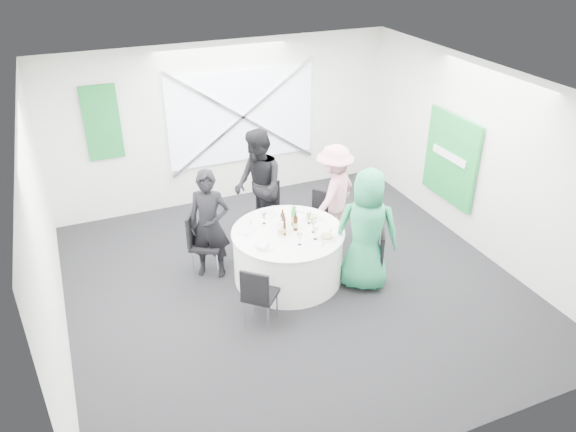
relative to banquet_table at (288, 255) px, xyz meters
name	(u,v)px	position (x,y,z in m)	size (l,w,h in m)	color
floor	(294,285)	(0.00, -0.20, -0.38)	(6.00, 6.00, 0.00)	black
ceiling	(295,88)	(0.00, -0.20, 2.42)	(6.00, 6.00, 0.00)	white
wall_back	(225,123)	(0.00, 2.80, 1.02)	(6.00, 6.00, 0.00)	silver
wall_front	(433,341)	(0.00, -3.20, 1.02)	(6.00, 6.00, 0.00)	silver
wall_left	(45,243)	(-3.00, -0.20, 1.02)	(6.00, 6.00, 0.00)	silver
wall_right	(481,160)	(3.00, -0.20, 1.02)	(6.00, 6.00, 0.00)	silver
window_panel	(242,116)	(0.30, 2.76, 1.12)	(2.60, 0.03, 1.60)	white
window_brace_a	(243,117)	(0.30, 2.72, 1.12)	(0.05, 0.05, 3.16)	silver
window_brace_b	(243,117)	(0.30, 2.72, 1.12)	(0.05, 0.05, 3.16)	silver
green_banner	(102,123)	(-2.00, 2.75, 1.32)	(0.55, 0.04, 1.20)	#14662C
green_sign	(451,159)	(2.94, 0.40, 0.82)	(0.05, 1.20, 1.40)	#1A9038
banquet_table	(288,255)	(0.00, 0.00, 0.00)	(1.56, 1.56, 0.76)	silver
chair_back	(269,206)	(0.20, 1.23, 0.14)	(0.46, 0.47, 0.89)	black
chair_back_left	(201,238)	(-1.08, 0.62, 0.17)	(0.59, 0.59, 0.94)	black
chair_back_right	(320,215)	(0.81, 0.66, 0.13)	(0.56, 0.55, 0.87)	black
chair_front_right	(374,254)	(1.03, -0.59, 0.10)	(0.51, 0.51, 0.82)	black
chair_front_left	(258,293)	(-0.75, -0.83, 0.12)	(0.55, 0.55, 0.86)	black
person_man_back_left	(209,225)	(-0.96, 0.52, 0.42)	(0.59, 0.38, 1.61)	black
person_man_back	(258,186)	(0.02, 1.24, 0.51)	(0.87, 0.48, 1.79)	black
person_woman_pink	(334,194)	(1.06, 0.71, 0.42)	(1.03, 0.48, 1.59)	pink
person_woman_green	(367,230)	(0.90, -0.56, 0.49)	(0.85, 0.55, 1.74)	#268B5C
plate_back	(268,214)	(-0.08, 0.55, 0.39)	(0.27, 0.27, 0.01)	silver
plate_back_left	(246,230)	(-0.52, 0.24, 0.39)	(0.25, 0.25, 0.01)	silver
plate_back_right	(312,217)	(0.45, 0.21, 0.40)	(0.24, 0.24, 0.04)	silver
plate_front_right	(327,237)	(0.41, -0.37, 0.40)	(0.24, 0.24, 0.04)	silver
plate_front_left	(265,246)	(-0.43, -0.26, 0.39)	(0.25, 0.25, 0.01)	silver
napkin	(263,246)	(-0.47, -0.28, 0.42)	(0.16, 0.11, 0.05)	silver
beer_bottle_a	(284,225)	(-0.06, 0.01, 0.49)	(0.06, 0.06, 0.28)	#3C1E0B
beer_bottle_b	(283,220)	(-0.02, 0.14, 0.49)	(0.06, 0.06, 0.27)	#3C1E0B
beer_bottle_c	(296,224)	(0.11, -0.01, 0.48)	(0.06, 0.06, 0.26)	#3C1E0B
beer_bottle_d	(284,229)	(-0.09, -0.06, 0.47)	(0.06, 0.06, 0.25)	#3C1E0B
green_water_bottle	(294,218)	(0.14, 0.12, 0.50)	(0.08, 0.08, 0.31)	green
clear_water_bottle	(280,230)	(-0.15, -0.10, 0.50)	(0.08, 0.08, 0.30)	white
wine_glass_a	(309,216)	(0.35, 0.09, 0.50)	(0.07, 0.07, 0.17)	white
wine_glass_b	(294,210)	(0.23, 0.32, 0.50)	(0.07, 0.07, 0.17)	white
wine_glass_c	(264,216)	(-0.23, 0.33, 0.50)	(0.07, 0.07, 0.17)	white
wine_glass_d	(316,231)	(0.26, -0.33, 0.50)	(0.07, 0.07, 0.17)	white
wine_glass_e	(314,224)	(0.31, -0.16, 0.50)	(0.07, 0.07, 0.17)	white
wine_glass_f	(300,237)	(0.01, -0.38, 0.50)	(0.07, 0.07, 0.17)	white
fork_a	(258,248)	(-0.52, -0.24, 0.38)	(0.01, 0.15, 0.01)	silver
knife_a	(279,253)	(-0.33, -0.47, 0.38)	(0.01, 0.15, 0.01)	silver
fork_b	(321,219)	(0.56, 0.13, 0.38)	(0.01, 0.15, 0.01)	silver
knife_b	(301,212)	(0.39, 0.43, 0.38)	(0.01, 0.15, 0.01)	silver
fork_c	(251,223)	(-0.39, 0.42, 0.38)	(0.01, 0.15, 0.01)	silver
knife_c	(246,236)	(-0.57, 0.11, 0.38)	(0.01, 0.15, 0.01)	silver
fork_d	(323,244)	(0.30, -0.49, 0.38)	(0.01, 0.15, 0.01)	silver
knife_d	(330,232)	(0.52, -0.24, 0.38)	(0.01, 0.15, 0.01)	silver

